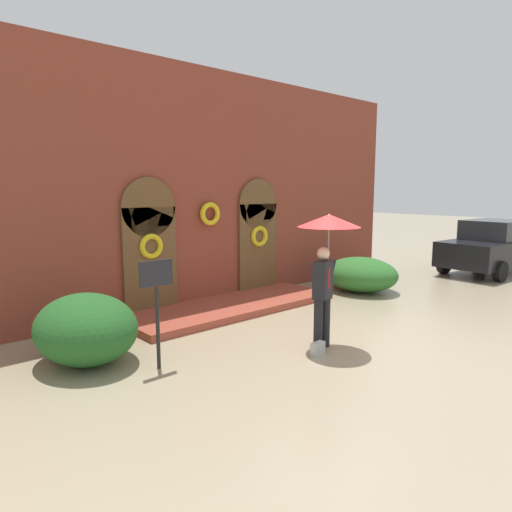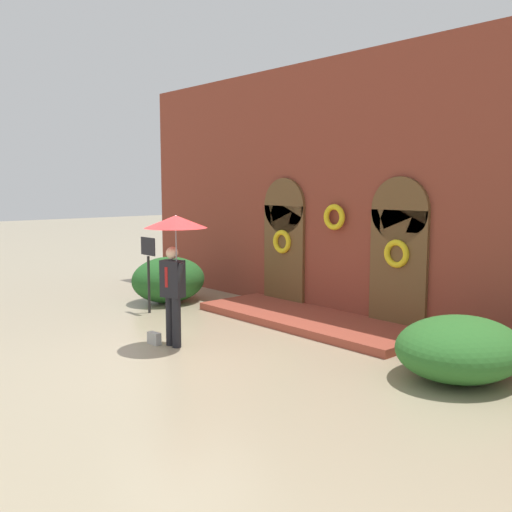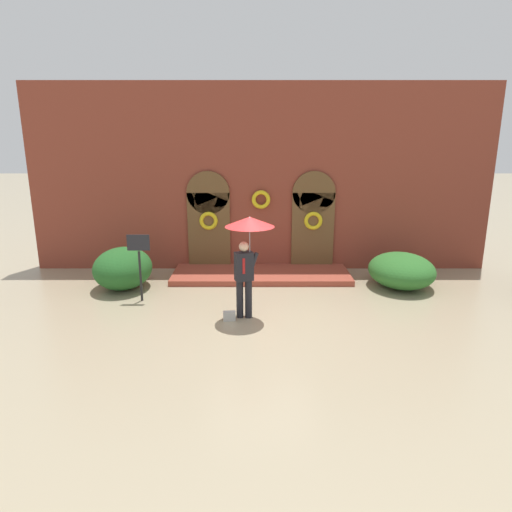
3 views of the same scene
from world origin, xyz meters
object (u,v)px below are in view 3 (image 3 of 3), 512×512
person_with_umbrella (246,237)px  shrub_right (399,270)px  handbag (228,316)px  shrub_left (121,268)px  sign_post (137,257)px

person_with_umbrella → shrub_right: person_with_umbrella is taller
handbag → shrub_left: size_ratio=0.15×
person_with_umbrella → shrub_left: person_with_umbrella is taller
person_with_umbrella → sign_post: size_ratio=1.37×
person_with_umbrella → sign_post: 3.04m
shrub_left → handbag: bearing=-37.0°
sign_post → person_with_umbrella: bearing=-21.8°
person_with_umbrella → handbag: 1.86m
person_with_umbrella → sign_post: bearing=158.2°
handbag → shrub_right: bearing=22.9°
shrub_left → shrub_right: 7.68m
handbag → shrub_right: size_ratio=0.14×
handbag → shrub_right: 5.24m
sign_post → shrub_right: (6.94, 1.12, -0.70)m
sign_post → shrub_left: bearing=126.3°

